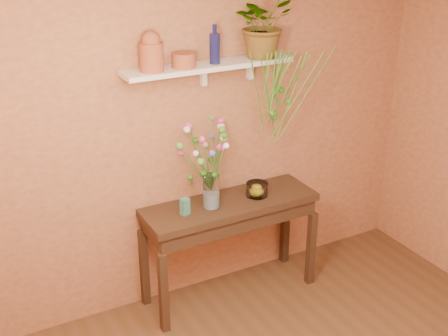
{
  "coord_description": "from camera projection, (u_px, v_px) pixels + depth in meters",
  "views": [
    {
      "loc": [
        -1.85,
        -1.89,
        2.95
      ],
      "look_at": [
        0.0,
        1.55,
        1.25
      ],
      "focal_mm": 47.58,
      "sensor_mm": 36.0,
      "label": 1
    }
  ],
  "objects": [
    {
      "name": "blue_bottle",
      "position": [
        215.0,
        48.0,
        4.22
      ],
      "size": [
        0.1,
        0.1,
        0.28
      ],
      "color": "#131648",
      "rests_on": "wall_shelf"
    },
    {
      "name": "spider_plant",
      "position": [
        263.0,
        23.0,
        4.35
      ],
      "size": [
        0.54,
        0.5,
        0.5
      ],
      "primitive_type": "imported",
      "rotation": [
        0.0,
        0.0,
        0.27
      ],
      "color": "#2C751A",
      "rests_on": "wall_shelf"
    },
    {
      "name": "terracotta_pot",
      "position": [
        184.0,
        60.0,
        4.13
      ],
      "size": [
        0.19,
        0.19,
        0.1
      ],
      "primitive_type": "cylinder",
      "rotation": [
        0.0,
        0.0,
        0.09
      ],
      "color": "#A95331",
      "rests_on": "wall_shelf"
    },
    {
      "name": "bouquet",
      "position": [
        207.0,
        149.0,
        4.36
      ],
      "size": [
        0.46,
        0.53,
        0.55
      ],
      "color": "#386B28",
      "rests_on": "glass_vase"
    },
    {
      "name": "room",
      "position": [
        371.0,
        258.0,
        2.97
      ],
      "size": [
        4.04,
        4.04,
        2.7
      ],
      "color": "brown",
      "rests_on": "ground"
    },
    {
      "name": "sideboard",
      "position": [
        230.0,
        215.0,
        4.7
      ],
      "size": [
        1.4,
        0.45,
        0.85
      ],
      "color": "#3D2619",
      "rests_on": "ground"
    },
    {
      "name": "terracotta_jug",
      "position": [
        151.0,
        52.0,
        4.0
      ],
      "size": [
        0.2,
        0.2,
        0.27
      ],
      "color": "#A95331",
      "rests_on": "wall_shelf"
    },
    {
      "name": "carton",
      "position": [
        185.0,
        207.0,
        4.43
      ],
      "size": [
        0.08,
        0.07,
        0.13
      ],
      "primitive_type": "cube",
      "rotation": [
        0.0,
        0.0,
        0.34
      ],
      "color": "#2E6382",
      "rests_on": "sideboard"
    },
    {
      "name": "glass_bowl",
      "position": [
        257.0,
        190.0,
        4.73
      ],
      "size": [
        0.18,
        0.18,
        0.11
      ],
      "color": "white",
      "rests_on": "sideboard"
    },
    {
      "name": "lemon",
      "position": [
        257.0,
        191.0,
        4.72
      ],
      "size": [
        0.08,
        0.08,
        0.08
      ],
      "primitive_type": "sphere",
      "color": "yellow",
      "rests_on": "glass_bowl"
    },
    {
      "name": "plant_fronds",
      "position": [
        280.0,
        96.0,
        4.46
      ],
      "size": [
        0.7,
        0.37,
        0.76
      ],
      "color": "#2C751A",
      "rests_on": "wall_shelf"
    },
    {
      "name": "wall_shelf",
      "position": [
        210.0,
        66.0,
        4.28
      ],
      "size": [
        1.3,
        0.24,
        0.19
      ],
      "color": "white",
      "rests_on": "room"
    },
    {
      "name": "glass_vase",
      "position": [
        211.0,
        194.0,
        4.52
      ],
      "size": [
        0.13,
        0.13,
        0.26
      ],
      "color": "white",
      "rests_on": "sideboard"
    }
  ]
}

